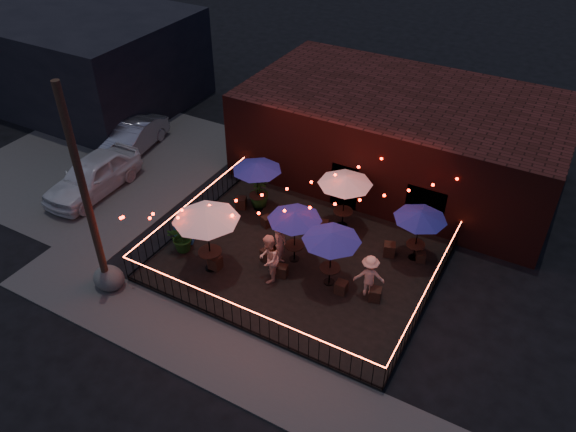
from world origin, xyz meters
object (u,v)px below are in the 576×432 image
Objects in this scene: cafe_table_5 at (421,216)px; cooler at (184,231)px; cafe_table_2 at (295,216)px; cafe_table_3 at (345,181)px; cafe_table_4 at (332,237)px; boulder at (109,278)px; cafe_table_0 at (206,216)px; utility_pole at (86,197)px; cafe_table_1 at (257,167)px.

cafe_table_5 is 2.31× the size of cooler.
cafe_table_3 is (0.71, 2.83, 0.16)m from cafe_table_2.
boulder is (-6.95, -3.96, -1.85)m from cafe_table_4.
boulder is at bearing -137.89° from cafe_table_0.
utility_pole is 11.62m from cafe_table_5.
cafe_table_0 reaches higher than boulder.
utility_pole is 2.77× the size of cafe_table_3.
utility_pole is at bearing -139.03° from cafe_table_2.
utility_pole is 9.62m from cafe_table_3.
cafe_table_4 is at bearing -128.37° from cafe_table_5.
cafe_table_4 is 2.65× the size of boulder.
utility_pole reaches higher than cafe_table_4.
cafe_table_2 is 1.19× the size of cafe_table_5.
cafe_table_3 is at bearing 75.95° from cafe_table_2.
cafe_table_0 is 7.75m from cafe_table_5.
cafe_table_0 is 0.92× the size of cafe_table_3.
cafe_table_2 is at bearing 40.97° from utility_pole.
cafe_table_0 is 2.83m from cooler.
cafe_table_1 is at bearing 44.17° from cooler.
cooler is (-6.06, -0.63, -1.61)m from cafe_table_4.
cafe_table_4 is 1.22× the size of cafe_table_5.
cooler is at bearing 155.81° from cafe_table_0.
utility_pole is 7.76× the size of boulder.
boulder is at bearing -139.45° from cafe_table_2.
cafe_table_5 is (3.26, -0.52, -0.21)m from cafe_table_3.
cafe_table_5 reaches higher than boulder.
cafe_table_0 is at bearing 42.11° from boulder.
cafe_table_1 is 2.60× the size of cooler.
cafe_table_0 is at bearing -123.44° from cafe_table_3.
utility_pole is 8.24m from cafe_table_4.
cafe_table_1 is at bearing 143.83° from cafe_table_2.
cafe_table_3 reaches higher than cafe_table_2.
cooler reaches higher than boulder.
cafe_table_0 is at bearing -141.28° from cafe_table_2.
cafe_table_1 is 7.24m from boulder.
utility_pole is 4.87m from cooler.
utility_pole is at bearing -137.14° from cafe_table_0.
cafe_table_1 is at bearing -169.46° from cafe_table_3.
cafe_table_4 is at bearing -29.65° from cafe_table_1.
utility_pole is 3.00× the size of cafe_table_2.
cafe_table_0 is at bearing -83.42° from cafe_table_1.
cafe_table_4 reaches higher than cafe_table_1.
cafe_table_3 is at bearing 107.01° from cafe_table_4.
cooler is (0.90, 3.40, -3.36)m from utility_pole.
cafe_table_5 reaches higher than cooler.
cafe_table_5 is (3.97, 2.31, -0.04)m from cafe_table_2.
cafe_table_2 is 4.59m from cafe_table_5.
utility_pole is 3.57× the size of cafe_table_5.
utility_pole reaches higher than boulder.
cafe_table_1 is 2.45× the size of boulder.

